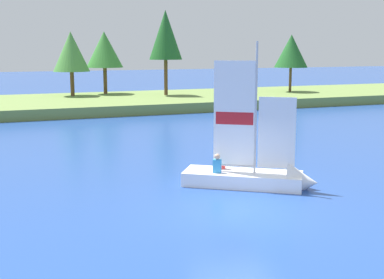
# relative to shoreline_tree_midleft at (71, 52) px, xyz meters

# --- Properties ---
(ground_plane) EXTENTS (200.00, 200.00, 0.00)m
(ground_plane) POSITION_rel_shoreline_tree_midleft_xyz_m (-0.01, -31.71, -4.50)
(ground_plane) COLOR #234793
(shore_bank) EXTENTS (80.00, 12.42, 0.77)m
(shore_bank) POSITION_rel_shoreline_tree_midleft_xyz_m (-0.01, -3.17, -4.11)
(shore_bank) COLOR olive
(shore_bank) RESTS_ON ground
(shoreline_tree_midleft) EXTENTS (3.07, 3.07, 5.42)m
(shoreline_tree_midleft) POSITION_rel_shoreline_tree_midleft_xyz_m (0.00, 0.00, 0.00)
(shoreline_tree_midleft) COLOR brown
(shoreline_tree_midleft) RESTS_ON shore_bank
(shoreline_tree_centre) EXTENTS (3.24, 3.24, 5.50)m
(shoreline_tree_centre) POSITION_rel_shoreline_tree_midleft_xyz_m (3.05, 0.95, 0.17)
(shoreline_tree_centre) COLOR brown
(shoreline_tree_centre) RESTS_ON shore_bank
(shoreline_tree_midright) EXTENTS (2.84, 2.84, 7.25)m
(shoreline_tree_midright) POSITION_rel_shoreline_tree_midleft_xyz_m (7.69, -2.26, 1.40)
(shoreline_tree_midright) COLOR brown
(shoreline_tree_midright) RESTS_ON shore_bank
(shoreline_tree_right) EXTENTS (3.09, 3.09, 5.28)m
(shoreline_tree_right) POSITION_rel_shoreline_tree_midleft_xyz_m (19.70, -3.09, 0.03)
(shoreline_tree_right) COLOR brown
(shoreline_tree_right) RESTS_ON shore_bank
(sailboat) EXTENTS (4.61, 3.79, 5.43)m
(sailboat) POSITION_rel_shoreline_tree_midleft_xyz_m (2.04, -29.64, -4.12)
(sailboat) COLOR white
(sailboat) RESTS_ON ground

